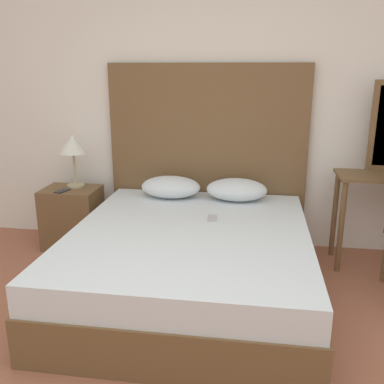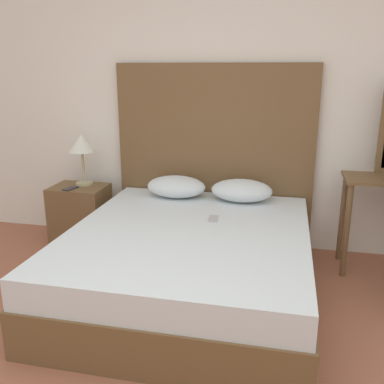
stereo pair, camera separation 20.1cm
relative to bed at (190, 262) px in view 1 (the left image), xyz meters
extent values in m
cube|color=white|center=(0.04, 1.08, 1.10)|extent=(10.00, 0.06, 2.70)
cube|color=brown|center=(0.00, 0.00, -0.10)|extent=(1.71, 1.97, 0.31)
cube|color=silver|center=(0.00, 0.00, 0.16)|extent=(1.68, 1.93, 0.20)
cube|color=brown|center=(0.00, 1.01, 0.58)|extent=(1.80, 0.05, 1.67)
ellipsoid|color=silver|center=(-0.29, 0.76, 0.35)|extent=(0.52, 0.35, 0.19)
ellipsoid|color=silver|center=(0.29, 0.76, 0.35)|extent=(0.52, 0.35, 0.19)
cube|color=#B7B7BC|center=(0.13, 0.24, 0.26)|extent=(0.08, 0.15, 0.01)
cube|color=brown|center=(-1.22, 0.72, 0.03)|extent=(0.50, 0.39, 0.56)
cylinder|color=tan|center=(-1.20, 0.80, 0.32)|extent=(0.16, 0.16, 0.02)
cylinder|color=tan|center=(-1.20, 0.80, 0.48)|extent=(0.02, 0.02, 0.30)
cone|color=silver|center=(-1.20, 0.80, 0.71)|extent=(0.25, 0.25, 0.17)
cube|color=#232328|center=(-1.25, 0.63, 0.31)|extent=(0.10, 0.16, 0.01)
cylinder|color=brown|center=(1.15, 0.55, 0.13)|extent=(0.04, 0.04, 0.77)
cylinder|color=brown|center=(1.15, 0.87, 0.13)|extent=(0.04, 0.04, 0.77)
camera|label=1|loc=(0.45, -2.83, 1.37)|focal=40.00mm
camera|label=2|loc=(0.64, -2.79, 1.37)|focal=40.00mm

